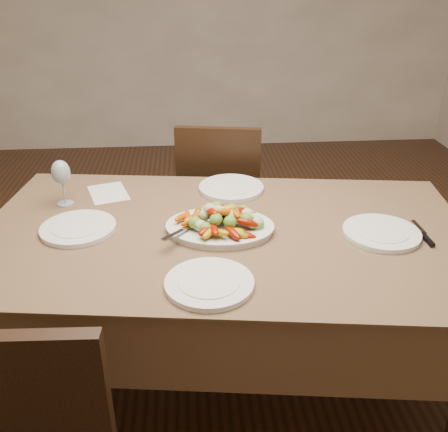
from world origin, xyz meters
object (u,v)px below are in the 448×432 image
plate_left (78,228)px  plate_right (381,233)px  dining_table (224,312)px  chair_far (222,201)px  plate_near (209,283)px  plate_far (231,188)px  wine_glass (62,182)px  serving_platter (220,229)px

plate_left → plate_right: (1.12, -0.12, 0.00)m
dining_table → plate_left: plate_left is taller
chair_far → plate_near: bearing=93.7°
plate_left → plate_near: 0.62m
plate_right → plate_far: bearing=138.7°
plate_right → wine_glass: 1.27m
chair_far → plate_right: 1.12m
chair_far → wine_glass: wine_glass is taller
serving_platter → plate_left: serving_platter is taller
chair_far → serving_platter: bearing=95.0°
dining_table → serving_platter: bearing=-163.7°
serving_platter → plate_right: size_ratio=1.39×
plate_left → plate_right: bearing=-6.3°
plate_left → plate_near: size_ratio=1.00×
plate_right → wine_glass: wine_glass is taller
plate_right → plate_far: (-0.51, 0.45, 0.00)m
chair_far → plate_far: chair_far is taller
plate_left → plate_far: (0.60, 0.33, 0.00)m
plate_left → plate_near: bearing=-40.2°
dining_table → plate_right: bearing=-7.8°
chair_far → plate_near: chair_far is taller
plate_near → plate_right: bearing=22.9°
plate_left → plate_right: same height
wine_glass → dining_table: bearing=-23.6°
chair_far → serving_platter: (-0.07, -0.87, 0.30)m
plate_right → plate_near: size_ratio=1.01×
plate_right → wine_glass: (-1.21, 0.36, 0.09)m
serving_platter → plate_right: bearing=-7.1°
chair_far → plate_right: (0.52, -0.94, 0.29)m
plate_near → dining_table: bearing=78.3°
plate_left → wine_glass: wine_glass is taller
chair_far → plate_far: bearing=100.4°
serving_platter → plate_far: (0.08, 0.38, -0.00)m
plate_left → plate_near: (0.47, -0.40, 0.00)m
chair_far → wine_glass: 0.99m
dining_table → serving_platter: size_ratio=4.72×
plate_right → wine_glass: bearing=163.6°
plate_right → plate_near: bearing=-157.1°
plate_near → chair_far: bearing=84.0°
serving_platter → plate_left: (-0.53, 0.05, -0.00)m
dining_table → plate_left: 0.67m
dining_table → wine_glass: size_ratio=8.98×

